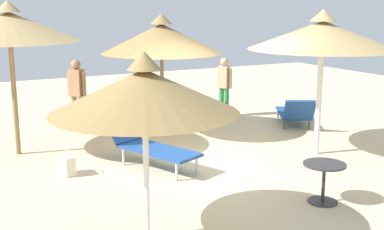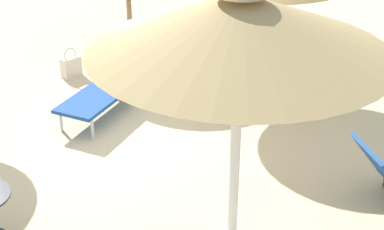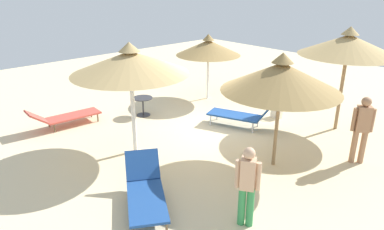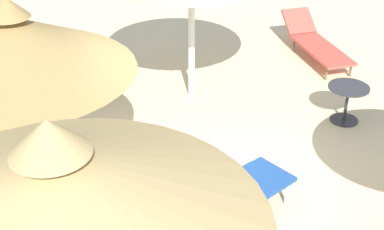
# 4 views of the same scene
# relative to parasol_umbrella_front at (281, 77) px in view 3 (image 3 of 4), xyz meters

# --- Properties ---
(ground) EXTENTS (24.00, 24.00, 0.10)m
(ground) POSITION_rel_parasol_umbrella_front_xyz_m (-2.16, 0.04, -2.17)
(ground) COLOR beige
(parasol_umbrella_front) EXTENTS (2.60, 2.60, 2.65)m
(parasol_umbrella_front) POSITION_rel_parasol_umbrella_front_xyz_m (0.00, 0.00, 0.00)
(parasol_umbrella_front) COLOR olive
(parasol_umbrella_front) RESTS_ON ground
(parasol_umbrella_center) EXTENTS (2.60, 2.60, 2.92)m
(parasol_umbrella_center) POSITION_rel_parasol_umbrella_front_xyz_m (-0.05, 3.09, 0.31)
(parasol_umbrella_center) COLOR olive
(parasol_umbrella_center) RESTS_ON ground
(parasol_umbrella_back) EXTENTS (2.25, 2.25, 2.31)m
(parasol_umbrella_back) POSITION_rel_parasol_umbrella_front_xyz_m (-4.53, 2.30, -0.28)
(parasol_umbrella_back) COLOR white
(parasol_umbrella_back) RESTS_ON ground
(parasol_umbrella_far_left) EXTENTS (2.76, 2.76, 2.75)m
(parasol_umbrella_far_left) POSITION_rel_parasol_umbrella_front_xyz_m (-2.74, -2.01, 0.16)
(parasol_umbrella_far_left) COLOR white
(parasol_umbrella_far_left) RESTS_ON ground
(lounge_chair_far_right) EXTENTS (1.91, 1.52, 0.78)m
(lounge_chair_far_right) POSITION_rel_parasol_umbrella_front_xyz_m (-0.73, -3.12, -1.80)
(lounge_chair_far_right) COLOR #1E478C
(lounge_chair_far_right) RESTS_ON ground
(lounge_chair_near_left) EXTENTS (2.03, 1.28, 0.93)m
(lounge_chair_near_left) POSITION_rel_parasol_umbrella_front_xyz_m (-1.91, 1.17, -1.70)
(lounge_chair_near_left) COLOR #1E478C
(lounge_chair_near_left) RESTS_ON ground
(lounge_chair_near_right) EXTENTS (0.71, 2.08, 0.67)m
(lounge_chair_near_right) POSITION_rel_parasol_umbrella_front_xyz_m (-5.48, -2.66, -1.80)
(lounge_chair_near_right) COLOR #CC4C3F
(lounge_chair_near_right) RESTS_ON ground
(person_standing_edge) EXTENTS (0.40, 0.36, 1.63)m
(person_standing_edge) POSITION_rel_parasol_umbrella_front_xyz_m (1.25, 1.55, -1.19)
(person_standing_edge) COLOR #A57554
(person_standing_edge) RESTS_ON ground
(person_standing_front) EXTENTS (0.38, 0.32, 1.52)m
(person_standing_front) POSITION_rel_parasol_umbrella_front_xyz_m (0.95, -2.17, -1.28)
(person_standing_front) COLOR #338C4C
(person_standing_front) RESTS_ON ground
(handbag) EXTENTS (0.34, 0.19, 0.50)m
(handbag) POSITION_rel_parasol_umbrella_front_xyz_m (-1.72, 2.56, -1.94)
(handbag) COLOR beige
(handbag) RESTS_ON ground
(side_table_round) EXTENTS (0.62, 0.62, 0.59)m
(side_table_round) POSITION_rel_parasol_umbrella_front_xyz_m (-4.69, -0.42, -1.72)
(side_table_round) COLOR #2D2D33
(side_table_round) RESTS_ON ground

